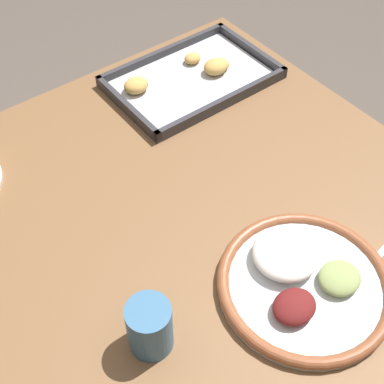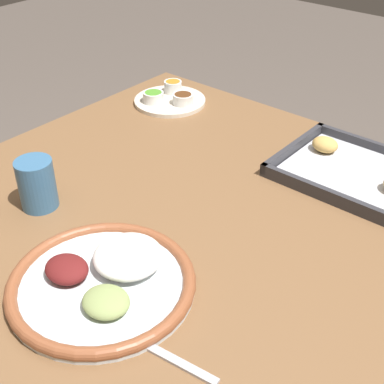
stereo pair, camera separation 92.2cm
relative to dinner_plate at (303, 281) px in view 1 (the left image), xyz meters
The scene contains 5 objects.
ground_plane 0.81m from the dinner_plate, 101.48° to the left, with size 8.00×8.00×0.00m, color #564C44.
dining_table 0.29m from the dinner_plate, 101.48° to the left, with size 0.93×0.91×0.76m.
dinner_plate is the anchor object (origin of this frame).
baking_tray 0.56m from the dinner_plate, 71.13° to the left, with size 0.36×0.24×0.04m.
drinking_cup 0.26m from the dinner_plate, 164.79° to the left, with size 0.07×0.07×0.09m.
Camera 1 is at (-0.37, -0.50, 1.51)m, focal length 50.00 mm.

